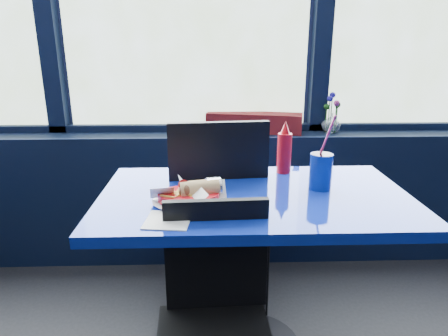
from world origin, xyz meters
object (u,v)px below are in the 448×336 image
at_px(food_basket, 190,195).
at_px(ketchup_bottle, 284,150).
at_px(chair_near_back, 221,205).
at_px(soda_cup, 321,170).
at_px(planter_box, 254,122).
at_px(flower_vase, 331,120).
at_px(near_table, 254,236).
at_px(chair_near_front, 215,310).

distance_m(food_basket, ketchup_bottle, 0.54).
relative_size(chair_near_back, soda_cup, 3.29).
distance_m(planter_box, soda_cup, 0.87).
xyz_separation_m(planter_box, flower_vase, (0.46, -0.04, 0.02)).
distance_m(chair_near_back, soda_cup, 0.54).
relative_size(planter_box, food_basket, 2.16).
distance_m(near_table, flower_vase, 1.07).
xyz_separation_m(chair_near_front, flower_vase, (0.71, 1.20, 0.40)).
distance_m(chair_near_back, food_basket, 0.47).
relative_size(chair_near_back, planter_box, 1.77).
bearing_deg(food_basket, near_table, 31.33).
xyz_separation_m(food_basket, soda_cup, (0.52, 0.14, 0.04)).
distance_m(chair_near_front, chair_near_back, 0.66).
height_order(chair_near_front, flower_vase, flower_vase).
xyz_separation_m(near_table, flower_vase, (0.55, 0.87, 0.30)).
bearing_deg(food_basket, chair_near_front, -59.64).
relative_size(near_table, food_basket, 4.60).
distance_m(chair_near_back, planter_box, 0.69).
height_order(chair_near_back, soda_cup, soda_cup).
distance_m(near_table, chair_near_back, 0.34).
bearing_deg(flower_vase, chair_near_back, -140.51).
relative_size(near_table, ketchup_bottle, 5.05).
xyz_separation_m(chair_near_front, ketchup_bottle, (0.32, 0.60, 0.38)).
relative_size(food_basket, soda_cup, 0.86).
xyz_separation_m(flower_vase, food_basket, (-0.79, -0.96, -0.09)).
bearing_deg(chair_near_back, ketchup_bottle, 164.76).
distance_m(chair_near_front, soda_cup, 0.68).
bearing_deg(planter_box, ketchup_bottle, -70.96).
xyz_separation_m(planter_box, ketchup_bottle, (0.07, -0.64, -0.00)).
relative_size(planter_box, soda_cup, 1.86).
distance_m(flower_vase, food_basket, 1.25).
bearing_deg(near_table, chair_near_front, -115.30).
xyz_separation_m(planter_box, soda_cup, (0.18, -0.85, -0.03)).
height_order(chair_near_front, chair_near_back, chair_near_back).
height_order(flower_vase, food_basket, flower_vase).
relative_size(chair_near_front, planter_box, 1.45).
distance_m(chair_near_front, flower_vase, 1.45).
bearing_deg(planter_box, food_basket, -95.68).
bearing_deg(chair_near_front, near_table, 61.91).
relative_size(near_table, chair_near_front, 1.47).
xyz_separation_m(food_basket, ketchup_bottle, (0.41, 0.36, 0.07)).
xyz_separation_m(near_table, chair_near_back, (-0.12, 0.31, 0.01)).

